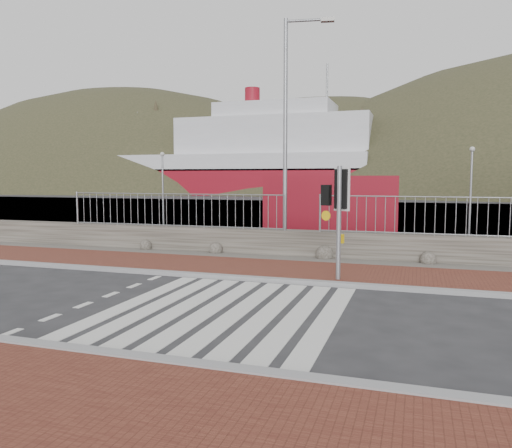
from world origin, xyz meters
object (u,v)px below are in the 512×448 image
(ferry, at_px, (237,161))
(traffic_signal_far, at_px, (338,198))
(streetlight, at_px, (289,123))
(shipping_container, at_px, (332,203))

(ferry, bearing_deg, traffic_signal_far, -67.72)
(streetlight, distance_m, shipping_container, 9.17)
(traffic_signal_far, distance_m, streetlight, 5.75)
(traffic_signal_far, bearing_deg, shipping_container, -61.27)
(streetlight, bearing_deg, shipping_container, 80.53)
(ferry, relative_size, shipping_container, 7.47)
(traffic_signal_far, height_order, streetlight, streetlight)
(ferry, bearing_deg, shipping_container, -64.83)
(traffic_signal_far, relative_size, shipping_container, 0.45)
(ferry, height_order, shipping_container, ferry)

